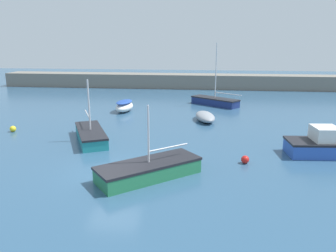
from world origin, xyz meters
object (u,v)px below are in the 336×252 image
at_px(mooring_buoy_red, 245,160).
at_px(mooring_buoy_yellow, 13,129).
at_px(sailboat_tall_mast, 215,101).
at_px(sailboat_twin_hulled, 149,169).
at_px(cabin_cruiser_white, 329,145).
at_px(rowboat_with_red_cover, 124,106).
at_px(sailboat_short_mast, 91,135).
at_px(open_tender_yellow, 205,117).

distance_m(mooring_buoy_red, mooring_buoy_yellow, 16.43).
bearing_deg(sailboat_tall_mast, sailboat_twin_hulled, 115.85).
relative_size(cabin_cruiser_white, sailboat_tall_mast, 0.80).
bearing_deg(rowboat_with_red_cover, sailboat_short_mast, -175.18).
xyz_separation_m(cabin_cruiser_white, open_tender_yellow, (-7.00, 7.50, -0.23)).
bearing_deg(sailboat_twin_hulled, open_tender_yellow, -141.95).
bearing_deg(mooring_buoy_yellow, rowboat_with_red_cover, 51.51).
relative_size(rowboat_with_red_cover, cabin_cruiser_white, 0.61).
bearing_deg(mooring_buoy_red, sailboat_short_mast, 162.43).
bearing_deg(mooring_buoy_yellow, sailboat_tall_mast, 38.86).
xyz_separation_m(sailboat_twin_hulled, mooring_buoy_yellow, (-11.07, 6.88, -0.18)).
relative_size(sailboat_short_mast, open_tender_yellow, 1.44).
relative_size(cabin_cruiser_white, mooring_buoy_red, 11.53).
relative_size(sailboat_tall_mast, mooring_buoy_red, 14.43).
height_order(cabin_cruiser_white, mooring_buoy_yellow, cabin_cruiser_white).
height_order(cabin_cruiser_white, sailboat_tall_mast, sailboat_tall_mast).
height_order(sailboat_tall_mast, mooring_buoy_yellow, sailboat_tall_mast).
xyz_separation_m(sailboat_short_mast, mooring_buoy_yellow, (-6.29, 1.46, -0.18)).
distance_m(open_tender_yellow, mooring_buoy_red, 9.62).
relative_size(sailboat_short_mast, sailboat_tall_mast, 0.83).
height_order(sailboat_short_mast, mooring_buoy_red, sailboat_short_mast).
distance_m(rowboat_with_red_cover, sailboat_tall_mast, 9.25).
bearing_deg(sailboat_short_mast, mooring_buoy_yellow, -129.44).
bearing_deg(sailboat_tall_mast, mooring_buoy_yellow, 75.42).
bearing_deg(rowboat_with_red_cover, cabin_cruiser_white, -121.44).
height_order(sailboat_tall_mast, mooring_buoy_red, sailboat_tall_mast).
bearing_deg(cabin_cruiser_white, mooring_buoy_yellow, 168.22).
xyz_separation_m(sailboat_tall_mast, mooring_buoy_yellow, (-14.59, -11.76, -0.21)).
bearing_deg(mooring_buoy_red, sailboat_twin_hulled, -153.08).
height_order(open_tender_yellow, sailboat_tall_mast, sailboat_tall_mast).
xyz_separation_m(rowboat_with_red_cover, sailboat_tall_mast, (8.37, 3.94, -0.08)).
bearing_deg(sailboat_tall_mast, sailboat_short_mast, 94.40).
distance_m(sailboat_twin_hulled, open_tender_yellow, 12.06).
bearing_deg(rowboat_with_red_cover, sailboat_twin_hulled, -157.34).
bearing_deg(cabin_cruiser_white, sailboat_tall_mast, 108.26).
xyz_separation_m(open_tender_yellow, mooring_buoy_red, (2.17, -9.37, -0.14)).
bearing_deg(cabin_cruiser_white, mooring_buoy_red, -163.43).
relative_size(rowboat_with_red_cover, sailboat_tall_mast, 0.49).
xyz_separation_m(rowboat_with_red_cover, open_tender_yellow, (7.42, -2.92, -0.15)).
bearing_deg(mooring_buoy_red, open_tender_yellow, 103.02).
distance_m(sailboat_twin_hulled, mooring_buoy_yellow, 13.04).
height_order(sailboat_short_mast, rowboat_with_red_cover, sailboat_short_mast).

